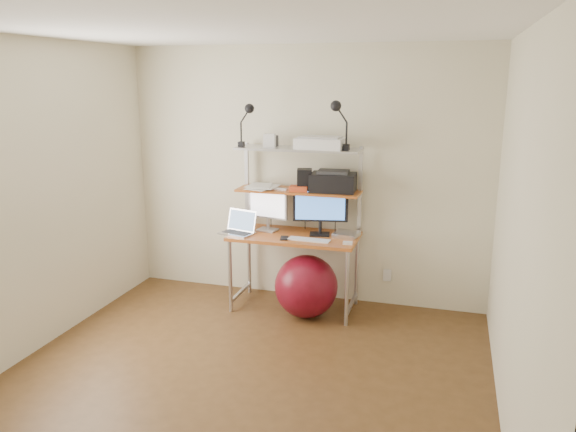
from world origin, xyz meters
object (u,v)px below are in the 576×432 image
at_px(monitor_silver, 268,206).
at_px(printer, 333,182).
at_px(exercise_ball, 306,286).
at_px(laptop, 239,228).
at_px(monitor_black, 320,208).

bearing_deg(monitor_silver, printer, 15.18).
distance_m(printer, exercise_ball, 1.01).
relative_size(monitor_silver, laptop, 1.25).
height_order(monitor_black, exercise_ball, monitor_black).
height_order(monitor_black, laptop, monitor_black).
bearing_deg(laptop, printer, 30.41).
height_order(monitor_silver, exercise_ball, monitor_silver).
bearing_deg(exercise_ball, monitor_black, 72.96).
bearing_deg(monitor_black, monitor_silver, 167.23).
bearing_deg(printer, laptop, -168.60).
xyz_separation_m(monitor_black, exercise_ball, (-0.07, -0.24, -0.70)).
distance_m(laptop, exercise_ball, 0.84).
bearing_deg(monitor_black, printer, 20.99).
bearing_deg(laptop, exercise_ball, 9.50).
xyz_separation_m(monitor_silver, printer, (0.63, 0.05, 0.26)).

